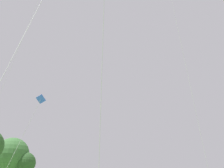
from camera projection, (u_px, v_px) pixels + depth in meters
small_kite_stunt_black at (37, 107)px, 17.25m from camera, size 1.97×2.17×7.38m
tree_shrub_far at (25, 163)px, 56.85m from camera, size 4.66×4.66×8.53m
tree_oak_right at (12, 155)px, 57.59m from camera, size 7.49×7.49×11.66m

